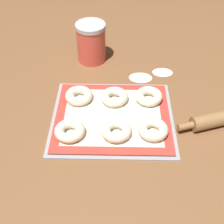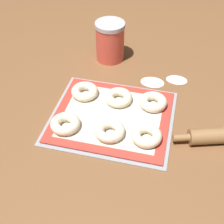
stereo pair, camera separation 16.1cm
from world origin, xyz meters
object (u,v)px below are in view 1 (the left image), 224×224
Objects in this scene: flour_canister at (91,42)px; bagel_back_right at (148,96)px; bagel_front_left at (69,131)px; baking_tray at (112,117)px; bagel_front_center at (114,131)px; bagel_front_right at (152,130)px; bagel_back_left at (78,96)px; bagel_back_center at (114,97)px.

bagel_back_right is at bearing -50.65° from flour_canister.
bagel_front_left is at bearing -146.40° from bagel_back_right.
bagel_front_center reaches higher than baking_tray.
baking_tray is 0.16m from bagel_front_left.
bagel_front_left reaches higher than baking_tray.
bagel_front_center is 0.60× the size of flour_canister.
bagel_front_right is 0.48m from flour_canister.
bagel_back_left is 1.00× the size of bagel_back_right.
flour_canister reaches higher than bagel_back_center.
bagel_back_right is at bearing 90.97° from bagel_front_right.
bagel_back_left and bagel_back_center have the same top height.
bagel_front_left is 1.00× the size of bagel_back_right.
bagel_front_left and bagel_back_right have the same top height.
bagel_front_right and bagel_back_left have the same top height.
bagel_back_right is at bearing 0.39° from bagel_back_left.
baking_tray is 4.22× the size of bagel_back_right.
bagel_front_center is (0.01, -0.08, 0.02)m from baking_tray.
baking_tray is 4.22× the size of bagel_front_center.
bagel_front_left is 1.00× the size of bagel_back_center.
bagel_back_center is (0.00, 0.08, 0.02)m from baking_tray.
bagel_back_center is 0.29m from flour_canister.
bagel_back_center is (0.12, -0.00, 0.00)m from bagel_back_left.
bagel_front_right is at bearing -31.30° from baking_tray.
bagel_back_right is 0.34m from flour_canister.
bagel_back_center is at bearing 91.32° from bagel_front_center.
bagel_front_center is at bearing 1.47° from bagel_front_left.
bagel_back_center is (-0.00, 0.16, 0.00)m from bagel_front_center.
bagel_front_left and bagel_back_center have the same top height.
bagel_back_left reaches higher than baking_tray.
bagel_front_left is at bearing -94.09° from bagel_back_left.
bagel_front_center is 0.44m from flour_canister.
bagel_back_right is at bearing 33.60° from bagel_front_left.
bagel_front_right is 0.60× the size of flour_canister.
bagel_front_right is at bearing -51.43° from bagel_back_center.
bagel_front_center is at bearing -176.59° from bagel_front_right.
flour_canister reaches higher than bagel_back_left.
flour_canister is at bearing 84.87° from bagel_front_left.
flour_canister is (-0.22, 0.42, 0.05)m from bagel_front_right.
bagel_back_right is (0.24, 0.00, 0.00)m from bagel_back_left.
baking_tray is 0.15m from bagel_back_right.
bagel_front_center is at bearing -84.32° from baking_tray.
bagel_front_center and bagel_back_left have the same top height.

